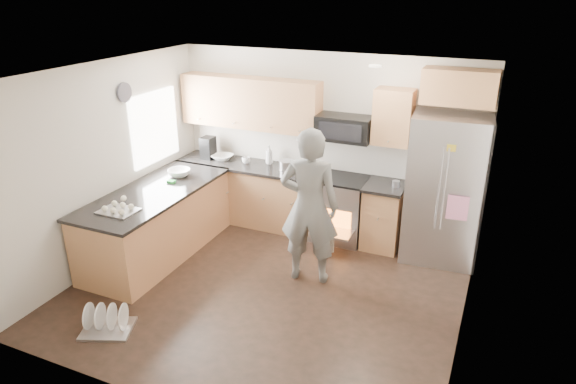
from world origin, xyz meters
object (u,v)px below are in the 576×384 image
at_px(refrigerator, 445,189).
at_px(person, 309,207).
at_px(dish_rack, 107,323).
at_px(stove_range, 339,194).

relative_size(refrigerator, person, 1.00).
bearing_deg(dish_rack, refrigerator, 45.83).
relative_size(person, dish_rack, 3.08).
bearing_deg(stove_range, refrigerator, 0.29).
xyz_separation_m(person, dish_rack, (-1.58, -1.86, -0.89)).
bearing_deg(refrigerator, person, -144.19).
bearing_deg(refrigerator, stove_range, 175.25).
height_order(person, dish_rack, person).
distance_m(refrigerator, dish_rack, 4.39).
height_order(stove_range, refrigerator, refrigerator).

